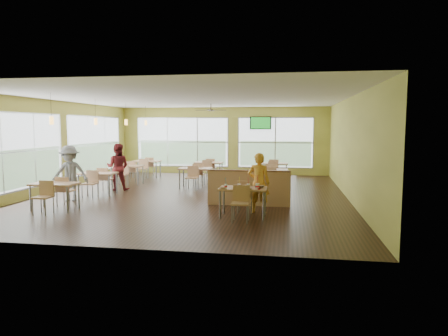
{
  "coord_description": "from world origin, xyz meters",
  "views": [
    {
      "loc": [
        3.12,
        -12.93,
        2.3
      ],
      "look_at": [
        1.15,
        -0.76,
        1.0
      ],
      "focal_mm": 32.0,
      "sensor_mm": 36.0,
      "label": 1
    }
  ],
  "objects_px": {
    "man_plaid": "(259,183)",
    "half_wall_divider": "(249,188)",
    "food_basket": "(259,186)",
    "main_table": "(243,192)"
  },
  "relations": [
    {
      "from": "food_basket",
      "to": "man_plaid",
      "type": "bearing_deg",
      "value": 96.43
    },
    {
      "from": "main_table",
      "to": "man_plaid",
      "type": "bearing_deg",
      "value": 55.98
    },
    {
      "from": "man_plaid",
      "to": "half_wall_divider",
      "type": "bearing_deg",
      "value": -66.08
    },
    {
      "from": "half_wall_divider",
      "to": "food_basket",
      "type": "xyz_separation_m",
      "value": [
        0.41,
        -1.39,
        0.26
      ]
    },
    {
      "from": "main_table",
      "to": "man_plaid",
      "type": "distance_m",
      "value": 0.66
    },
    {
      "from": "half_wall_divider",
      "to": "man_plaid",
      "type": "xyz_separation_m",
      "value": [
        0.36,
        -0.92,
        0.28
      ]
    },
    {
      "from": "half_wall_divider",
      "to": "food_basket",
      "type": "relative_size",
      "value": 9.34
    },
    {
      "from": "half_wall_divider",
      "to": "food_basket",
      "type": "bearing_deg",
      "value": -73.67
    },
    {
      "from": "half_wall_divider",
      "to": "man_plaid",
      "type": "height_order",
      "value": "man_plaid"
    },
    {
      "from": "main_table",
      "to": "man_plaid",
      "type": "height_order",
      "value": "man_plaid"
    }
  ]
}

